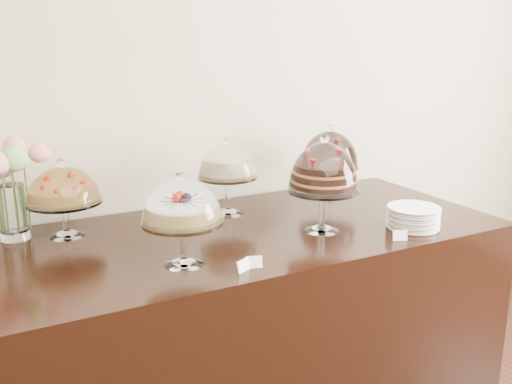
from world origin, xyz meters
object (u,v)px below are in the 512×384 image
cake_stand_dark_choco (330,153)px  cake_stand_sugar_sponge (182,206)px  plate_stack (413,217)px  display_counter (251,322)px  cake_stand_fruit_tart (63,189)px  cake_stand_cheesecake (227,165)px  cake_stand_choco_layer (324,171)px  flower_vase (7,177)px

cake_stand_dark_choco → cake_stand_sugar_sponge: bearing=-153.1°
cake_stand_sugar_sponge → plate_stack: (1.04, -0.08, -0.18)m
display_counter → cake_stand_fruit_tart: bearing=158.5°
cake_stand_sugar_sponge → cake_stand_cheesecake: size_ratio=0.97×
cake_stand_choco_layer → plate_stack: (0.38, -0.16, -0.22)m
cake_stand_sugar_sponge → cake_stand_fruit_tart: bearing=121.6°
cake_stand_choco_layer → flower_vase: cake_stand_choco_layer is taller
display_counter → cake_stand_fruit_tart: 1.02m
cake_stand_cheesecake → flower_vase: bearing=174.0°
cake_stand_fruit_tart → plate_stack: cake_stand_fruit_tart is taller
cake_stand_cheesecake → cake_stand_fruit_tart: size_ratio=1.11×
cake_stand_sugar_sponge → cake_stand_choco_layer: cake_stand_choco_layer is taller
flower_vase → plate_stack: bearing=-23.2°
cake_stand_choco_layer → plate_stack: 0.46m
cake_stand_choco_layer → cake_stand_cheesecake: size_ratio=1.15×
display_counter → cake_stand_choco_layer: 0.78m
cake_stand_cheesecake → cake_stand_dark_choco: bearing=0.6°
cake_stand_sugar_sponge → cake_stand_choco_layer: size_ratio=0.84×
cake_stand_sugar_sponge → flower_vase: bearing=131.6°
flower_vase → cake_stand_cheesecake: bearing=-6.0°
cake_stand_dark_choco → display_counter: bearing=-156.1°
cake_stand_dark_choco → plate_stack: 0.61m
cake_stand_cheesecake → plate_stack: (0.63, -0.57, -0.19)m
display_counter → plate_stack: size_ratio=9.88×
plate_stack → cake_stand_dark_choco: bearing=94.8°
display_counter → plate_stack: (0.64, -0.32, 0.50)m
cake_stand_dark_choco → cake_stand_cheesecake: bearing=-179.4°
cake_stand_choco_layer → cake_stand_dark_choco: 0.54m
cake_stand_choco_layer → cake_stand_sugar_sponge: bearing=-173.2°
cake_stand_fruit_tart → flower_vase: (-0.20, 0.07, 0.06)m
display_counter → cake_stand_choco_layer: bearing=-31.4°
cake_stand_cheesecake → flower_vase: (-0.94, 0.10, 0.03)m
display_counter → cake_stand_choco_layer: size_ratio=5.21×
display_counter → cake_stand_sugar_sponge: 0.82m
display_counter → cake_stand_dark_choco: size_ratio=5.71×
flower_vase → cake_stand_choco_layer: bearing=-23.4°
cake_stand_fruit_tart → plate_stack: size_ratio=1.49×
cake_stand_choco_layer → cake_stand_dark_choco: (0.33, 0.42, -0.02)m
flower_vase → plate_stack: flower_vase is taller
cake_stand_sugar_sponge → plate_stack: cake_stand_sugar_sponge is taller
cake_stand_cheesecake → cake_stand_fruit_tart: 0.74m
display_counter → cake_stand_sugar_sponge: bearing=-149.1°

